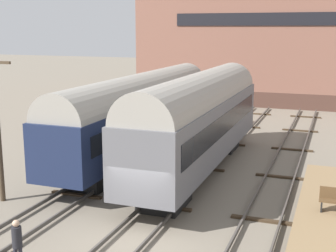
{
  "coord_description": "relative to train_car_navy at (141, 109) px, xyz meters",
  "views": [
    {
      "loc": [
        6.8,
        -14.98,
        7.67
      ],
      "look_at": [
        -2.16,
        9.54,
        2.2
      ],
      "focal_mm": 50.0,
      "sensor_mm": 36.0,
      "label": 1
    }
  ],
  "objects": [
    {
      "name": "ground_plane",
      "position": [
        4.32,
        -10.62,
        -2.88
      ],
      "size": [
        200.0,
        200.0,
        0.0
      ],
      "primitive_type": "plane",
      "color": "slate"
    },
    {
      "name": "track_left",
      "position": [
        0.0,
        -10.62,
        -2.73
      ],
      "size": [
        2.6,
        60.0,
        0.26
      ],
      "color": "#4C4742",
      "rests_on": "ground"
    },
    {
      "name": "track_middle",
      "position": [
        4.32,
        -10.62,
        -2.73
      ],
      "size": [
        2.6,
        60.0,
        0.26
      ],
      "color": "#4C4742",
      "rests_on": "ground"
    },
    {
      "name": "track_right",
      "position": [
        8.65,
        -10.62,
        -2.73
      ],
      "size": [
        2.6,
        60.0,
        0.26
      ],
      "color": "#4C4742",
      "rests_on": "ground"
    },
    {
      "name": "train_car_navy",
      "position": [
        0.0,
        0.0,
        0.0
      ],
      "size": [
        2.87,
        18.8,
        5.02
      ],
      "color": "black",
      "rests_on": "ground"
    },
    {
      "name": "train_car_grey",
      "position": [
        4.32,
        -2.16,
        0.2
      ],
      "size": [
        2.99,
        16.19,
        5.4
      ],
      "color": "black",
      "rests_on": "ground"
    },
    {
      "name": "station_platform",
      "position": [
        11.36,
        -7.99,
        -2.0
      ],
      "size": [
        2.8,
        12.08,
        0.96
      ],
      "color": "#8C704C",
      "rests_on": "ground"
    },
    {
      "name": "person_worker",
      "position": [
        1.88,
        -14.3,
        -1.82
      ],
      "size": [
        0.32,
        0.32,
        1.75
      ],
      "color": "#282833",
      "rests_on": "ground"
    },
    {
      "name": "warehouse_building",
      "position": [
        6.16,
        26.41,
        4.86
      ],
      "size": [
        30.72,
        12.69,
        15.47
      ],
      "color": "#4F342A",
      "rests_on": "ground"
    }
  ]
}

